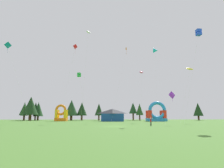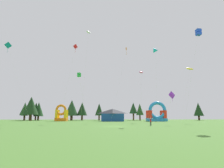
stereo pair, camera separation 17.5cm
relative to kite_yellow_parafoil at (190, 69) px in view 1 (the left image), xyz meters
The scene contains 26 objects.
ground_plane 34.64m from the kite_yellow_parafoil, 140.64° to the right, with size 120.00×120.00×0.00m, color #47752D.
kite_yellow_parafoil is the anchor object (origin of this frame).
kite_blue_box 22.91m from the kite_yellow_parafoil, 109.52° to the right, with size 4.75×1.15×18.48m.
kite_orange_diamond 21.68m from the kite_yellow_parafoil, 156.93° to the left, with size 5.90×8.78×25.36m.
kite_green_box 33.17m from the kite_yellow_parafoil, behind, with size 2.45×4.10×13.43m.
kite_purple_diamond 19.98m from the kite_yellow_parafoil, 127.38° to the right, with size 2.40×1.26×7.11m.
kite_teal_diamond 53.24m from the kite_yellow_parafoil, behind, with size 9.09×2.95×22.03m.
kite_red_diamond 37.16m from the kite_yellow_parafoil, behind, with size 5.16×1.26×25.41m.
kite_cyan_delta 18.12m from the kite_yellow_parafoil, 116.19° to the left, with size 3.32×7.53×27.36m.
kite_pink_parafoil 24.54m from the kite_yellow_parafoil, 138.10° to the right, with size 1.47×3.38×11.59m.
kite_white_parafoil 32.17m from the kite_yellow_parafoil, behind, with size 1.89×5.19×25.97m.
person_left_edge 28.44m from the kite_yellow_parafoil, 133.30° to the right, with size 0.34×0.34×1.57m.
inflatable_red_slide 19.39m from the kite_yellow_parafoil, 123.03° to the left, with size 6.49×4.99×6.84m.
inflatable_blue_arch 45.91m from the kite_yellow_parafoil, 160.63° to the left, with size 4.11×3.63×5.90m.
festival_tent 28.96m from the kite_yellow_parafoil, 155.01° to the left, with size 7.62×3.09×4.24m.
tree_row_0 65.10m from the kite_yellow_parafoil, 156.60° to the left, with size 4.07×4.07×7.33m.
tree_row_1 63.84m from the kite_yellow_parafoil, 157.85° to the left, with size 2.81×2.81×6.57m.
tree_row_2 59.57m from the kite_yellow_parafoil, 158.94° to the left, with size 5.88×5.88×9.30m.
tree_row_3 60.66m from the kite_yellow_parafoil, 155.26° to the left, with size 3.24×3.24×7.33m.
tree_row_4 59.27m from the kite_yellow_parafoil, 155.29° to the left, with size 4.08×4.08×7.35m.
tree_row_5 47.35m from the kite_yellow_parafoil, 148.61° to the left, with size 5.38×5.38×8.31m.
tree_row_6 44.78m from the kite_yellow_parafoil, 144.38° to the left, with size 4.30×4.30×7.38m.
tree_row_7 37.55m from the kite_yellow_parafoil, 141.73° to the left, with size 3.27×3.27×6.78m.
tree_row_8 30.13m from the kite_yellow_parafoil, 119.66° to the left, with size 3.43×3.43×7.29m.
tree_row_9 27.29m from the kite_yellow_parafoil, 118.12° to the left, with size 3.02×3.02×6.73m.
tree_row_10 30.85m from the kite_yellow_parafoil, 60.83° to the left, with size 4.05×4.05×7.34m.
Camera 1 is at (-1.89, -36.44, 2.05)m, focal length 30.87 mm.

